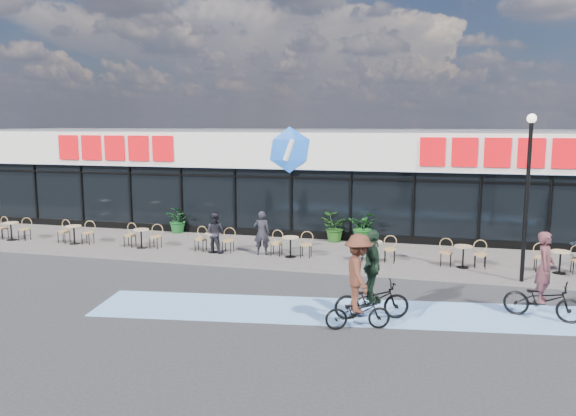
% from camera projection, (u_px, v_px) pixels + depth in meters
% --- Properties ---
extents(ground, '(120.00, 120.00, 0.00)m').
position_uv_depth(ground, '(235.00, 285.00, 17.04)').
color(ground, '#28282B').
rests_on(ground, ground).
extents(sidewalk, '(44.00, 5.00, 0.10)m').
position_uv_depth(sidewalk, '(275.00, 251.00, 21.34)').
color(sidewalk, '#635C58').
rests_on(sidewalk, ground).
extents(bike_lane, '(14.17, 4.13, 0.01)m').
position_uv_depth(bike_lane, '(360.00, 312.00, 14.61)').
color(bike_lane, '#74A3DB').
rests_on(bike_lane, ground).
extents(building, '(30.60, 6.57, 4.75)m').
position_uv_depth(building, '(307.00, 178.00, 26.19)').
color(building, black).
rests_on(building, ground).
extents(lamp_post, '(0.28, 0.28, 5.06)m').
position_uv_depth(lamp_post, '(528.00, 183.00, 16.68)').
color(lamp_post, black).
rests_on(lamp_post, sidewalk).
extents(bistro_set_0, '(1.54, 0.62, 0.90)m').
position_uv_depth(bistro_set_0, '(13.00, 229.00, 23.20)').
color(bistro_set_0, tan).
rests_on(bistro_set_0, sidewalk).
extents(bistro_set_1, '(1.54, 0.62, 0.90)m').
position_uv_depth(bistro_set_1, '(75.00, 232.00, 22.46)').
color(bistro_set_1, tan).
rests_on(bistro_set_1, sidewalk).
extents(bistro_set_2, '(1.54, 0.62, 0.90)m').
position_uv_depth(bistro_set_2, '(142.00, 236.00, 21.72)').
color(bistro_set_2, tan).
rests_on(bistro_set_2, sidewalk).
extents(bistro_set_3, '(1.54, 0.62, 0.90)m').
position_uv_depth(bistro_set_3, '(214.00, 240.00, 20.99)').
color(bistro_set_3, tan).
rests_on(bistro_set_3, sidewalk).
extents(bistro_set_4, '(1.54, 0.62, 0.90)m').
position_uv_depth(bistro_set_4, '(291.00, 244.00, 20.25)').
color(bistro_set_4, tan).
rests_on(bistro_set_4, sidewalk).
extents(bistro_set_5, '(1.54, 0.62, 0.90)m').
position_uv_depth(bistro_set_5, '(374.00, 249.00, 19.51)').
color(bistro_set_5, tan).
rests_on(bistro_set_5, sidewalk).
extents(bistro_set_6, '(1.54, 0.62, 0.90)m').
position_uv_depth(bistro_set_6, '(463.00, 254.00, 18.78)').
color(bistro_set_6, tan).
rests_on(bistro_set_6, sidewalk).
extents(bistro_set_7, '(1.54, 0.62, 0.90)m').
position_uv_depth(bistro_set_7, '(559.00, 259.00, 18.04)').
color(bistro_set_7, tan).
rests_on(bistro_set_7, sidewalk).
extents(potted_plant_left, '(1.30, 1.22, 1.16)m').
position_uv_depth(potted_plant_left, '(179.00, 220.00, 24.65)').
color(potted_plant_left, '#154C1D').
rests_on(potted_plant_left, sidewalk).
extents(potted_plant_mid, '(1.09, 0.95, 1.19)m').
position_uv_depth(potted_plant_mid, '(333.00, 227.00, 22.80)').
color(potted_plant_mid, '#1D4714').
rests_on(potted_plant_mid, sidewalk).
extents(potted_plant_right, '(1.32, 1.19, 1.31)m').
position_uv_depth(potted_plant_right, '(364.00, 227.00, 22.57)').
color(potted_plant_right, '#175218').
rests_on(potted_plant_right, sidewalk).
extents(patron_left, '(0.66, 0.49, 1.62)m').
position_uv_depth(patron_left, '(262.00, 233.00, 20.47)').
color(patron_left, black).
rests_on(patron_left, sidewalk).
extents(patron_right, '(0.83, 0.70, 1.52)m').
position_uv_depth(patron_right, '(215.00, 233.00, 20.81)').
color(patron_right, black).
rests_on(patron_right, sidewalk).
extents(cyclist_a, '(1.66, 1.37, 2.32)m').
position_uv_depth(cyclist_a, '(358.00, 285.00, 13.26)').
color(cyclist_a, black).
rests_on(cyclist_a, ground).
extents(cyclist_b, '(1.98, 1.16, 2.23)m').
position_uv_depth(cyclist_b, '(543.00, 290.00, 14.00)').
color(cyclist_b, black).
rests_on(cyclist_b, ground).
extents(cyclist_c, '(2.00, 1.23, 2.28)m').
position_uv_depth(cyclist_c, '(372.00, 286.00, 13.99)').
color(cyclist_c, black).
rests_on(cyclist_c, ground).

